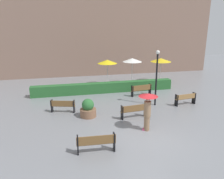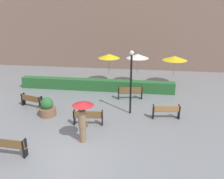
{
  "view_description": "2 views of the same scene",
  "coord_description": "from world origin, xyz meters",
  "px_view_note": "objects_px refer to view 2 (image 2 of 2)",
  "views": [
    {
      "loc": [
        -4.26,
        -9.91,
        5.62
      ],
      "look_at": [
        -1.08,
        3.79,
        1.58
      ],
      "focal_mm": 35.46,
      "sensor_mm": 36.0,
      "label": 1
    },
    {
      "loc": [
        3.12,
        -9.75,
        6.6
      ],
      "look_at": [
        1.0,
        5.48,
        1.15
      ],
      "focal_mm": 38.86,
      "sensor_mm": 36.0,
      "label": 2
    }
  ],
  "objects_px": {
    "patio_umbrella_white": "(138,56)",
    "planter_pot": "(47,108)",
    "bench_back_row": "(130,92)",
    "bench_far_right": "(166,111)",
    "bench_far_left": "(31,100)",
    "pedestrian_with_umbrella": "(83,116)",
    "patio_umbrella_yellow_far": "(175,58)",
    "patio_umbrella_yellow": "(109,56)",
    "bench_near_left": "(7,145)",
    "bench_mid_center": "(88,116)",
    "lamp_post": "(131,76)"
  },
  "relations": [
    {
      "from": "bench_back_row",
      "to": "patio_umbrella_yellow_far",
      "type": "bearing_deg",
      "value": 48.11
    },
    {
      "from": "bench_mid_center",
      "to": "planter_pot",
      "type": "xyz_separation_m",
      "value": [
        -2.81,
        0.89,
        -0.03
      ]
    },
    {
      "from": "bench_far_left",
      "to": "pedestrian_with_umbrella",
      "type": "bearing_deg",
      "value": -39.63
    },
    {
      "from": "bench_far_left",
      "to": "bench_mid_center",
      "type": "distance_m",
      "value": 4.81
    },
    {
      "from": "bench_back_row",
      "to": "pedestrian_with_umbrella",
      "type": "xyz_separation_m",
      "value": [
        -1.95,
        -6.13,
        0.87
      ]
    },
    {
      "from": "bench_far_right",
      "to": "patio_umbrella_yellow_far",
      "type": "relative_size",
      "value": 0.67
    },
    {
      "from": "pedestrian_with_umbrella",
      "to": "patio_umbrella_yellow",
      "type": "distance_m",
      "value": 9.94
    },
    {
      "from": "pedestrian_with_umbrella",
      "to": "patio_umbrella_white",
      "type": "distance_m",
      "value": 10.07
    },
    {
      "from": "bench_back_row",
      "to": "bench_far_left",
      "type": "xyz_separation_m",
      "value": [
        -6.49,
        -2.37,
        -0.04
      ]
    },
    {
      "from": "bench_mid_center",
      "to": "bench_far_right",
      "type": "bearing_deg",
      "value": 18.04
    },
    {
      "from": "patio_umbrella_yellow",
      "to": "patio_umbrella_yellow_far",
      "type": "distance_m",
      "value": 5.52
    },
    {
      "from": "bench_back_row",
      "to": "bench_mid_center",
      "type": "bearing_deg",
      "value": -115.78
    },
    {
      "from": "bench_far_right",
      "to": "planter_pot",
      "type": "bearing_deg",
      "value": -175.52
    },
    {
      "from": "bench_mid_center",
      "to": "bench_far_left",
      "type": "bearing_deg",
      "value": 155.46
    },
    {
      "from": "bench_far_right",
      "to": "planter_pot",
      "type": "distance_m",
      "value": 7.31
    },
    {
      "from": "patio_umbrella_white",
      "to": "planter_pot",
      "type": "bearing_deg",
      "value": -126.44
    },
    {
      "from": "bench_far_left",
      "to": "bench_back_row",
      "type": "bearing_deg",
      "value": 20.1
    },
    {
      "from": "lamp_post",
      "to": "patio_umbrella_white",
      "type": "relative_size",
      "value": 1.52
    },
    {
      "from": "patio_umbrella_white",
      "to": "bench_mid_center",
      "type": "bearing_deg",
      "value": -106.97
    },
    {
      "from": "bench_far_right",
      "to": "pedestrian_with_umbrella",
      "type": "distance_m",
      "value": 5.46
    },
    {
      "from": "bench_back_row",
      "to": "bench_far_left",
      "type": "height_order",
      "value": "bench_back_row"
    },
    {
      "from": "lamp_post",
      "to": "pedestrian_with_umbrella",
      "type": "bearing_deg",
      "value": -119.88
    },
    {
      "from": "bench_far_left",
      "to": "patio_umbrella_yellow_far",
      "type": "xyz_separation_m",
      "value": [
        9.89,
        6.17,
        1.83
      ]
    },
    {
      "from": "bench_far_left",
      "to": "planter_pot",
      "type": "xyz_separation_m",
      "value": [
        1.57,
        -1.11,
        0.0
      ]
    },
    {
      "from": "bench_back_row",
      "to": "bench_mid_center",
      "type": "xyz_separation_m",
      "value": [
        -2.11,
        -4.37,
        -0.01
      ]
    },
    {
      "from": "bench_back_row",
      "to": "bench_far_right",
      "type": "height_order",
      "value": "bench_back_row"
    },
    {
      "from": "lamp_post",
      "to": "patio_umbrella_yellow",
      "type": "xyz_separation_m",
      "value": [
        -2.28,
        6.21,
        -0.1
      ]
    },
    {
      "from": "pedestrian_with_umbrella",
      "to": "patio_umbrella_white",
      "type": "relative_size",
      "value": 0.8
    },
    {
      "from": "bench_near_left",
      "to": "patio_umbrella_yellow_far",
      "type": "relative_size",
      "value": 0.72
    },
    {
      "from": "bench_back_row",
      "to": "patio_umbrella_white",
      "type": "height_order",
      "value": "patio_umbrella_white"
    },
    {
      "from": "patio_umbrella_yellow",
      "to": "patio_umbrella_white",
      "type": "distance_m",
      "value": 2.45
    },
    {
      "from": "bench_far_left",
      "to": "patio_umbrella_yellow",
      "type": "xyz_separation_m",
      "value": [
        4.37,
        6.14,
        1.85
      ]
    },
    {
      "from": "bench_mid_center",
      "to": "lamp_post",
      "type": "bearing_deg",
      "value": 40.28
    },
    {
      "from": "lamp_post",
      "to": "patio_umbrella_yellow_far",
      "type": "relative_size",
      "value": 1.6
    },
    {
      "from": "bench_far_left",
      "to": "patio_umbrella_yellow",
      "type": "relative_size",
      "value": 0.65
    },
    {
      "from": "bench_near_left",
      "to": "bench_far_left",
      "type": "relative_size",
      "value": 1.1
    },
    {
      "from": "bench_near_left",
      "to": "pedestrian_with_umbrella",
      "type": "relative_size",
      "value": 0.85
    },
    {
      "from": "bench_mid_center",
      "to": "planter_pot",
      "type": "height_order",
      "value": "planter_pot"
    },
    {
      "from": "bench_near_left",
      "to": "bench_far_right",
      "type": "xyz_separation_m",
      "value": [
        7.45,
        4.87,
        -0.01
      ]
    },
    {
      "from": "bench_mid_center",
      "to": "lamp_post",
      "type": "height_order",
      "value": "lamp_post"
    },
    {
      "from": "bench_far_left",
      "to": "patio_umbrella_white",
      "type": "relative_size",
      "value": 0.62
    },
    {
      "from": "lamp_post",
      "to": "patio_umbrella_white",
      "type": "xyz_separation_m",
      "value": [
        0.16,
        6.07,
        -0.0
      ]
    },
    {
      "from": "bench_near_left",
      "to": "pedestrian_with_umbrella",
      "type": "height_order",
      "value": "pedestrian_with_umbrella"
    },
    {
      "from": "bench_back_row",
      "to": "patio_umbrella_yellow_far",
      "type": "height_order",
      "value": "patio_umbrella_yellow_far"
    },
    {
      "from": "bench_near_left",
      "to": "bench_back_row",
      "type": "bearing_deg",
      "value": 56.88
    },
    {
      "from": "bench_back_row",
      "to": "pedestrian_with_umbrella",
      "type": "relative_size",
      "value": 0.86
    },
    {
      "from": "bench_far_right",
      "to": "patio_umbrella_yellow",
      "type": "relative_size",
      "value": 0.67
    },
    {
      "from": "bench_back_row",
      "to": "bench_far_left",
      "type": "distance_m",
      "value": 6.91
    },
    {
      "from": "bench_mid_center",
      "to": "patio_umbrella_yellow_far",
      "type": "xyz_separation_m",
      "value": [
        5.52,
        8.17,
        1.8
      ]
    },
    {
      "from": "lamp_post",
      "to": "patio_umbrella_yellow",
      "type": "relative_size",
      "value": 1.58
    }
  ]
}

